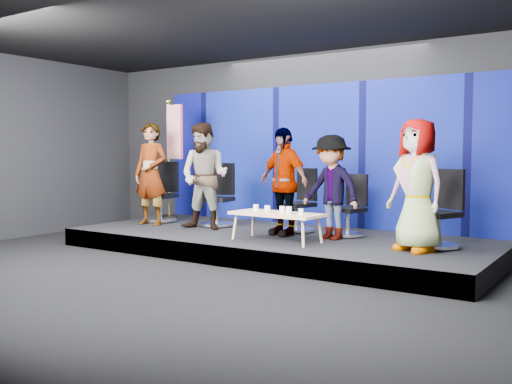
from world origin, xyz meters
The scene contains 21 objects.
ground centered at (0.00, 0.00, 0.00)m, with size 10.00×10.00×0.00m, color black.
room_walls centered at (0.00, 0.00, 2.43)m, with size 10.02×8.02×3.51m.
riser centered at (0.00, 2.50, 0.15)m, with size 7.00×3.00×0.30m, color black.
backdrop centered at (0.00, 3.95, 1.60)m, with size 7.00×0.08×2.60m, color #08085E.
chair_a centered at (-2.77, 2.72, 0.69)m, with size 0.73×0.73×1.17m.
panelist_a centered at (-2.60, 2.25, 1.25)m, with size 0.69×0.45×1.90m, color black.
chair_b centered at (-1.44, 2.79, 0.68)m, with size 0.76×0.76×1.15m.
panelist_b centered at (-1.35, 2.29, 1.23)m, with size 0.91×0.71×1.87m, color black.
chair_c centered at (0.17, 2.96, 0.66)m, with size 0.75×0.75×1.08m.
panelist_c centered at (0.15, 2.46, 1.18)m, with size 1.03×0.43×1.75m, color black.
chair_d centered at (1.10, 2.98, 0.63)m, with size 0.68×0.68×1.00m.
panelist_d centered at (1.00, 2.48, 1.11)m, with size 1.05×0.60×1.62m, color black.
chair_e centered at (2.65, 2.64, 0.67)m, with size 0.83×0.83×1.11m.
panelist_e centered at (2.46, 2.17, 1.20)m, with size 0.88×0.57×1.81m, color black.
coffee_table centered at (0.41, 1.84, 0.70)m, with size 1.45×0.68×0.44m.
mug_a centered at (0.00, 1.90, 0.79)m, with size 0.08×0.08×0.10m, color white.
mug_b centered at (0.27, 1.81, 0.79)m, with size 0.09×0.09×0.10m, color white.
mug_c centered at (0.48, 1.90, 0.79)m, with size 0.08×0.08×0.10m, color white.
mug_d centered at (0.64, 1.83, 0.79)m, with size 0.09×0.09×0.11m, color white.
mug_e centered at (0.83, 1.85, 0.78)m, with size 0.07×0.07×0.08m, color white.
flag_stand centered at (-2.67, 2.93, 1.57)m, with size 0.55×0.32×2.40m.
Camera 1 is at (4.94, -5.46, 1.65)m, focal length 40.00 mm.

